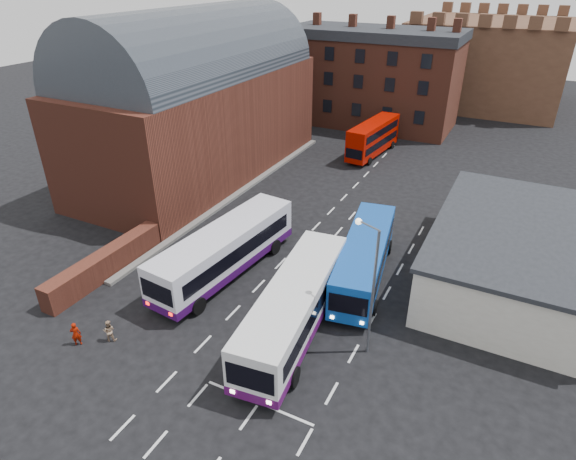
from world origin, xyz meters
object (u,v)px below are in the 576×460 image
at_px(bus_blue, 364,256).
at_px(bus_red_double, 373,138).
at_px(pedestrian_beige, 109,331).
at_px(pedestrian_red, 76,334).
at_px(bus_white_inbound, 295,304).
at_px(bus_white_outbound, 225,248).
at_px(street_lamp, 370,279).

relative_size(bus_blue, bus_red_double, 1.20).
distance_m(bus_blue, bus_red_double, 25.32).
distance_m(bus_red_double, pedestrian_beige, 36.99).
height_order(bus_blue, pedestrian_red, bus_blue).
distance_m(bus_red_double, pedestrian_red, 38.25).
relative_size(bus_white_inbound, bus_blue, 1.08).
bearing_deg(bus_white_outbound, bus_blue, 28.06).
distance_m(bus_white_inbound, pedestrian_red, 12.55).
height_order(bus_white_outbound, bus_red_double, bus_red_double).
height_order(bus_red_double, pedestrian_red, bus_red_double).
height_order(bus_white_outbound, pedestrian_beige, bus_white_outbound).
bearing_deg(bus_white_outbound, pedestrian_beige, -97.66).
xyz_separation_m(bus_white_inbound, pedestrian_red, (-10.57, -6.65, -1.23)).
bearing_deg(bus_red_double, pedestrian_red, 88.62).
xyz_separation_m(bus_blue, pedestrian_beige, (-10.97, -12.56, -1.15)).
bearing_deg(pedestrian_red, bus_red_double, -136.46).
relative_size(bus_white_outbound, street_lamp, 1.62).
xyz_separation_m(pedestrian_red, pedestrian_beige, (1.41, 1.11, -0.07)).
bearing_deg(street_lamp, pedestrian_red, -154.33).
distance_m(bus_blue, street_lamp, 7.59).
xyz_separation_m(street_lamp, pedestrian_beige, (-13.32, -5.96, -4.08)).
distance_m(bus_white_inbound, pedestrian_beige, 10.78).
xyz_separation_m(bus_white_outbound, bus_red_double, (1.49, 27.87, 0.01)).
bearing_deg(pedestrian_red, bus_white_outbound, -148.28).
bearing_deg(bus_red_double, bus_white_outbound, 93.10).
xyz_separation_m(bus_red_double, street_lamp, (9.70, -30.82, 2.74)).
height_order(bus_blue, pedestrian_beige, bus_blue).
bearing_deg(bus_white_outbound, pedestrian_red, -103.65).
bearing_deg(bus_blue, bus_white_inbound, 66.03).
distance_m(bus_white_inbound, bus_blue, 7.26).
height_order(bus_red_double, street_lamp, street_lamp).
relative_size(pedestrian_red, pedestrian_beige, 1.11).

